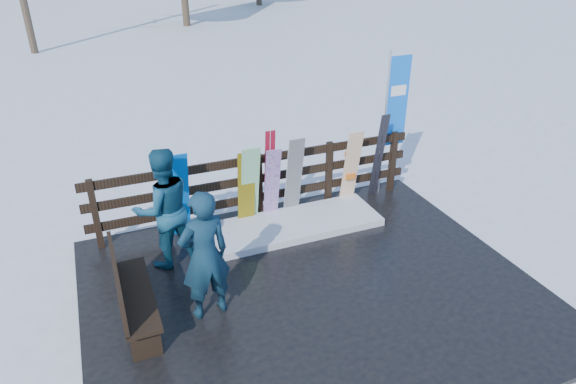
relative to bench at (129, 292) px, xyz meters
name	(u,v)px	position (x,y,z in m)	size (l,w,h in m)	color
ground	(313,294)	(2.35, -0.19, -0.60)	(700.00, 700.00, 0.00)	white
deck	(313,292)	(2.35, -0.19, -0.56)	(6.00, 5.00, 0.08)	black
fence	(259,181)	(2.35, 2.01, 0.14)	(5.60, 0.10, 1.15)	black
snow_patch	(295,224)	(2.77, 1.41, -0.46)	(2.79, 1.00, 0.12)	white
bench	(129,292)	(0.00, 0.00, 0.00)	(0.41, 1.50, 0.97)	black
snowboard_0	(180,196)	(1.01, 1.79, 0.24)	(0.27, 0.03, 1.54)	blue
snowboard_1	(250,186)	(2.13, 1.79, 0.19)	(0.30, 0.03, 1.44)	white
snowboard_2	(246,189)	(2.06, 1.79, 0.15)	(0.28, 0.03, 1.34)	#ECC003
snowboard_3	(272,185)	(2.50, 1.79, 0.15)	(0.25, 0.03, 1.34)	silver
snowboard_4	(294,177)	(2.89, 1.79, 0.21)	(0.27, 0.03, 1.47)	black
snowboard_5	(351,168)	(3.96, 1.79, 0.19)	(0.28, 0.03, 1.43)	white
ski_pair_a	(270,175)	(2.49, 1.86, 0.29)	(0.16, 0.17, 1.60)	maroon
ski_pair_b	(379,156)	(4.55, 1.86, 0.29)	(0.17, 0.26, 1.61)	black
rental_flag	(394,107)	(4.91, 2.06, 1.09)	(0.45, 0.04, 2.60)	silver
person_front	(205,256)	(0.93, -0.11, 0.36)	(0.64, 0.42, 1.75)	#133F4A
person_back	(164,209)	(0.67, 1.20, 0.39)	(0.88, 0.68, 1.80)	navy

